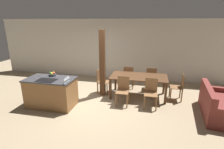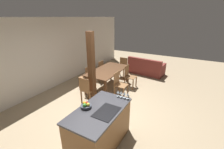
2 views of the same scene
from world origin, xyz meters
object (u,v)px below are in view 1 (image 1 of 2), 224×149
object	(u,v)px
wine_glass_end	(68,77)
dining_chair_far_right	(151,78)
wine_glass_far	(67,78)
dining_chair_near_right	(151,92)
couch	(217,106)
dining_chair_foot_end	(179,86)
kitchen_island	(51,92)
dining_chair_head_end	(102,81)
dining_chair_far_left	(129,77)
wine_glass_middle	(66,79)
dining_chair_near_left	(123,90)
timber_post	(102,64)
fruit_bowl	(52,74)
dining_table	(139,79)
wine_glass_near	(64,80)

from	to	relation	value
wine_glass_end	dining_chair_far_right	world-z (taller)	wine_glass_end
wine_glass_far	dining_chair_far_right	distance (m)	3.32
dining_chair_near_right	couch	bearing A→B (deg)	-4.18
dining_chair_near_right	dining_chair_foot_end	world-z (taller)	same
kitchen_island	dining_chair_near_right	world-z (taller)	kitchen_island
dining_chair_head_end	wine_glass_end	bearing A→B (deg)	157.52
dining_chair_far_left	dining_chair_head_end	size ratio (longest dim) A/B	1.00
dining_chair_foot_end	couch	size ratio (longest dim) A/B	0.51
wine_glass_middle	dining_chair_near_left	bearing A→B (deg)	30.01
dining_chair_far_right	timber_post	world-z (taller)	timber_post
wine_glass_middle	dining_chair_foot_end	world-z (taller)	wine_glass_middle
dining_chair_near_left	dining_chair_foot_end	world-z (taller)	same
fruit_bowl	wine_glass_end	world-z (taller)	wine_glass_end
dining_chair_foot_end	dining_chair_far_left	bearing A→B (deg)	-112.21
dining_chair_near_left	dining_chair_head_end	xyz separation A→B (m)	(-0.91, 0.73, 0.00)
wine_glass_middle	dining_table	distance (m)	2.54
wine_glass_far	dining_chair_head_end	xyz separation A→B (m)	(0.59, 1.51, -0.55)
dining_chair_head_end	timber_post	world-z (taller)	timber_post
dining_chair_near_left	dining_chair_head_end	bearing A→B (deg)	141.26
wine_glass_near	dining_chair_near_left	xyz separation A→B (m)	(1.50, 0.95, -0.55)
wine_glass_far	dining_chair_far_left	world-z (taller)	wine_glass_far
wine_glass_middle	dining_chair_head_end	size ratio (longest dim) A/B	0.18
wine_glass_far	wine_glass_end	distance (m)	0.08
dining_table	dining_chair_near_left	bearing A→B (deg)	-121.02
wine_glass_middle	dining_chair_foot_end	distance (m)	3.70
wine_glass_middle	timber_post	distance (m)	1.59
dining_table	dining_chair_head_end	distance (m)	1.36
dining_chair_far_left	kitchen_island	bearing A→B (deg)	43.49
fruit_bowl	wine_glass_far	size ratio (longest dim) A/B	1.45
wine_glass_near	wine_glass_middle	size ratio (longest dim) A/B	1.00
wine_glass_near	dining_chair_head_end	size ratio (longest dim) A/B	0.18
couch	dining_chair_near_right	bearing A→B (deg)	92.39
kitchen_island	dining_table	size ratio (longest dim) A/B	0.76
wine_glass_end	dining_table	xyz separation A→B (m)	(1.94, 1.43, -0.37)
wine_glass_middle	dining_chair_near_right	distance (m)	2.59
fruit_bowl	dining_chair_far_right	distance (m)	3.63
dining_table	couch	distance (m)	2.48
dining_chair_far_right	couch	size ratio (longest dim) A/B	0.51
wine_glass_near	timber_post	world-z (taller)	timber_post
wine_glass_middle	wine_glass_end	distance (m)	0.17
wine_glass_far	dining_chair_near_right	world-z (taller)	wine_glass_far
fruit_bowl	wine_glass_near	size ratio (longest dim) A/B	1.45
fruit_bowl	dining_chair_near_left	xyz separation A→B (m)	(2.25, 0.32, -0.48)
wine_glass_middle	dining_chair_foot_end	bearing A→B (deg)	25.90
kitchen_island	dining_chair_near_left	world-z (taller)	kitchen_island
dining_chair_foot_end	couch	xyz separation A→B (m)	(0.95, -0.87, -0.20)
dining_chair_foot_end	kitchen_island	bearing A→B (deg)	-71.44
dining_chair_far_left	dining_chair_foot_end	bearing A→B (deg)	157.79
wine_glass_near	timber_post	bearing A→B (deg)	65.89
fruit_bowl	dining_chair_head_end	distance (m)	1.77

